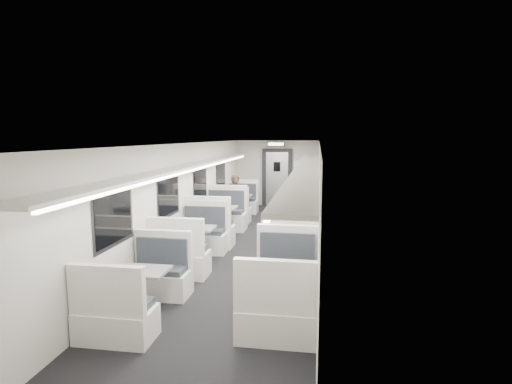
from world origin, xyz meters
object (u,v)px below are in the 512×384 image
(passenger, at_px, (236,200))
(booth_right_c, at_px, (293,244))
(booth_right_a, at_px, (301,211))
(booth_left_d, at_px, (141,292))
(exit_sign, at_px, (276,144))
(booth_left_a, at_px, (238,206))
(vestibule_door, at_px, (277,178))
(booth_right_b, at_px, (297,224))
(booth_left_c, at_px, (193,245))
(booth_left_b, at_px, (218,222))
(booth_right_d, at_px, (282,289))

(passenger, bearing_deg, booth_right_c, -70.02)
(booth_right_a, bearing_deg, passenger, -160.68)
(booth_left_d, distance_m, exit_sign, 9.16)
(booth_right_a, bearing_deg, booth_left_a, 164.48)
(booth_left_d, height_order, vestibule_door, vestibule_door)
(booth_right_b, relative_size, exit_sign, 3.36)
(booth_right_a, height_order, passenger, passenger)
(booth_right_a, height_order, vestibule_door, vestibule_door)
(vestibule_door, xyz_separation_m, exit_sign, (0.00, -0.49, 1.24))
(booth_right_b, relative_size, booth_right_c, 1.00)
(booth_left_c, bearing_deg, booth_left_a, 90.00)
(booth_left_b, relative_size, booth_right_a, 1.07)
(booth_left_c, relative_size, booth_left_d, 1.09)
(booth_right_c, bearing_deg, booth_right_d, -90.00)
(booth_right_a, bearing_deg, exit_sign, 112.69)
(vestibule_door, bearing_deg, booth_left_d, -96.08)
(booth_right_b, height_order, passenger, passenger)
(booth_left_a, distance_m, booth_right_a, 2.08)
(booth_right_c, relative_size, passenger, 1.41)
(booth_right_a, distance_m, booth_right_c, 3.70)
(booth_right_a, distance_m, vestibule_door, 3.12)
(booth_right_d, bearing_deg, exit_sign, 96.69)
(booth_left_d, bearing_deg, passenger, 88.21)
(booth_left_d, xyz_separation_m, booth_right_b, (2.00, 4.64, 0.02))
(booth_left_b, relative_size, booth_right_d, 1.10)
(booth_left_b, relative_size, passenger, 1.53)
(booth_right_a, relative_size, booth_right_d, 1.03)
(booth_left_a, xyz_separation_m, vestibule_door, (1.00, 2.32, 0.67))
(booth_right_d, relative_size, passenger, 1.39)
(booth_right_c, height_order, vestibule_door, vestibule_door)
(booth_right_b, distance_m, booth_right_d, 4.27)
(booth_left_c, distance_m, booth_right_b, 2.98)
(booth_left_c, distance_m, exit_sign, 6.81)
(booth_left_d, xyz_separation_m, booth_right_c, (2.00, 2.80, 0.02))
(booth_left_a, distance_m, booth_right_c, 4.70)
(booth_left_c, xyz_separation_m, booth_right_b, (2.00, 2.21, -0.01))
(passenger, bearing_deg, booth_right_a, 8.66)
(booth_right_d, xyz_separation_m, vestibule_door, (-1.00, 9.01, 0.67))
(booth_left_c, relative_size, passenger, 1.43)
(booth_left_c, xyz_separation_m, vestibule_door, (1.00, 6.95, 0.66))
(booth_right_a, bearing_deg, booth_left_b, -135.04)
(booth_left_d, xyz_separation_m, exit_sign, (1.00, 8.90, 1.93))
(booth_left_d, relative_size, vestibule_door, 0.93)
(passenger, relative_size, vestibule_door, 0.70)
(booth_left_a, distance_m, booth_left_b, 2.55)
(booth_right_c, xyz_separation_m, booth_right_d, (0.00, -2.43, -0.00))
(booth_right_a, bearing_deg, booth_left_c, -116.15)
(booth_left_b, height_order, booth_right_b, booth_left_b)
(booth_left_d, relative_size, booth_right_c, 0.93)
(booth_right_d, xyz_separation_m, exit_sign, (-1.00, 8.53, 1.91))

